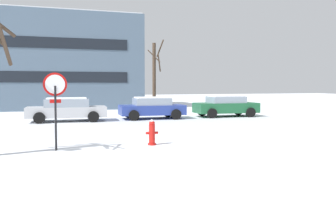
{
  "coord_description": "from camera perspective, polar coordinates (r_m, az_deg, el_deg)",
  "views": [
    {
      "loc": [
        -2.23,
        -13.53,
        2.17
      ],
      "look_at": [
        3.72,
        5.14,
        1.05
      ],
      "focal_mm": 38.61,
      "sensor_mm": 36.0,
      "label": 1
    }
  ],
  "objects": [
    {
      "name": "tree_far_mid",
      "position": [
        26.22,
        -2.14,
        4.51
      ],
      "size": [
        1.22,
        1.21,
        5.38
      ],
      "color": "#423326",
      "rests_on": "ground"
    },
    {
      "name": "parked_car_silver",
      "position": [
        21.97,
        -15.69,
        -0.65
      ],
      "size": [
        4.58,
        2.16,
        1.39
      ],
      "color": "silver",
      "rests_on": "ground"
    },
    {
      "name": "building_far_left",
      "position": [
        35.72,
        -17.88,
        6.39
      ],
      "size": [
        15.59,
        9.43,
        8.42
      ],
      "color": "slate",
      "rests_on": "ground"
    },
    {
      "name": "road_surface",
      "position": [
        17.2,
        -10.11,
        -4.02
      ],
      "size": [
        80.0,
        8.78,
        0.0
      ],
      "color": "silver",
      "rests_on": "ground"
    },
    {
      "name": "stop_sign",
      "position": [
        12.33,
        -17.37,
        1.36
      ],
      "size": [
        0.76,
        0.1,
        2.55
      ],
      "color": "black",
      "rests_on": "ground"
    },
    {
      "name": "fire_hydrant",
      "position": [
        12.96,
        -2.55,
        -4.31
      ],
      "size": [
        0.44,
        0.3,
        0.92
      ],
      "color": "red",
      "rests_on": "ground"
    },
    {
      "name": "parked_car_blue",
      "position": [
        22.78,
        -2.57,
        -0.41
      ],
      "size": [
        4.11,
        2.2,
        1.38
      ],
      "color": "#283D93",
      "rests_on": "ground"
    },
    {
      "name": "parked_car_green",
      "position": [
        24.65,
        9.12,
        -0.12
      ],
      "size": [
        4.27,
        2.15,
        1.42
      ],
      "color": "#1E6038",
      "rests_on": "ground"
    },
    {
      "name": "ground_plane",
      "position": [
        13.88,
        -8.26,
        -5.76
      ],
      "size": [
        120.0,
        120.0,
        0.0
      ],
      "primitive_type": "plane",
      "color": "white"
    }
  ]
}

